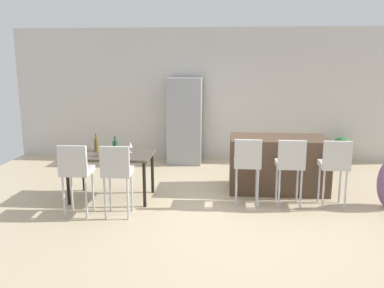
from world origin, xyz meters
The scene contains 14 objects.
ground_plane centered at (0.00, 0.00, 0.00)m, with size 10.00×10.00×0.00m, color #C6B28E.
back_wall centered at (0.00, 2.99, 1.45)m, with size 10.00×0.12×2.90m, color beige.
kitchen_island centered at (0.67, 0.77, 0.46)m, with size 1.63×0.87×0.92m, color #4C3828.
bar_chair_left centered at (0.11, -0.05, 0.70)m, with size 0.41×0.41×1.05m.
bar_chair_middle centered at (0.74, -0.05, 0.70)m, with size 0.40×0.40×1.05m.
bar_chair_right centered at (1.39, -0.05, 0.70)m, with size 0.41×0.41×1.05m.
dining_table centered at (-2.03, 0.09, 0.67)m, with size 1.31×0.79×0.74m.
dining_chair_near centered at (-2.33, -0.67, 0.70)m, with size 0.41×0.41×1.05m.
dining_chair_far centered at (-1.74, -0.67, 0.70)m, with size 0.42×0.42×1.05m.
wine_bottle_right centered at (-1.92, -0.05, 0.87)m, with size 0.08×0.08×0.32m.
wine_bottle_middle centered at (-2.32, 0.27, 0.85)m, with size 0.07×0.07×0.30m.
wine_glass_left centered at (-1.75, 0.21, 0.86)m, with size 0.07×0.07×0.17m.
refrigerator centered at (-1.10, 2.55, 0.92)m, with size 0.72×0.68×1.84m, color #939699.
potted_plant centered at (2.24, 2.54, 0.36)m, with size 0.41×0.41×0.61m.
Camera 1 is at (-0.25, -5.87, 2.17)m, focal length 36.98 mm.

